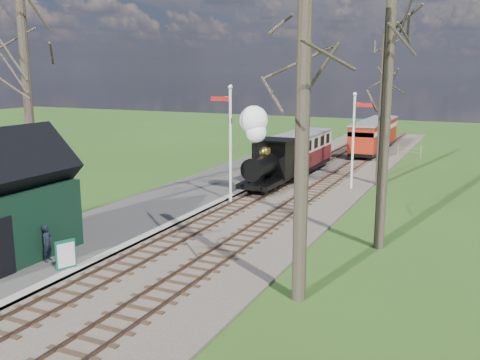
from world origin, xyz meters
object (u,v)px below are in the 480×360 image
Objects in this scene: semaphore_far at (355,134)px; red_carriage_b at (380,132)px; bench at (22,254)px; sign_board at (66,255)px; red_carriage_a at (367,139)px; semaphore_near at (229,136)px; person at (47,243)px; coach at (300,151)px; locomotive at (266,154)px.

semaphore_far is 1.08× the size of red_carriage_b.
sign_board is at bearing 6.91° from bench.
red_carriage_a is 30.09m from sign_board.
semaphore_far is 5.54× the size of sign_board.
red_carriage_a is at bearing -90.00° from red_carriage_b.
semaphore_near is 11.81m from sign_board.
red_carriage_a reaches higher than person.
coach is (0.77, 9.25, -1.99)m from semaphore_near.
bench is 0.97× the size of person.
sign_board is 1.22m from person.
locomotive reaches higher than bench.
sign_board is at bearing -96.52° from red_carriage_b.
semaphore_near is 3.55m from locomotive.
red_carriage_a is (2.61, 15.19, -0.69)m from locomotive.
semaphore_far reaches higher than locomotive.
coach is 20.75m from sign_board.
red_carriage_a is at bearing 98.16° from semaphore_far.
semaphore_near is 24.20m from red_carriage_b.
locomotive is at bearing 84.43° from sign_board.
red_carriage_a is at bearing -20.11° from person.
semaphore_far is 0.73× the size of coach.
coach reaches higher than red_carriage_a.
coach is at bearing 85.25° from semaphore_near.
locomotive reaches higher than red_carriage_a.
red_carriage_b reaches higher than person.
coach reaches higher than person.
semaphore_near reaches higher than red_carriage_b.
semaphore_far is 18.62m from person.
semaphore_near is 1.18× the size of red_carriage_b.
semaphore_near is 4.85× the size of bench.
locomotive is at bearing -147.30° from semaphore_far.
semaphore_near reaches higher than coach.
bench is at bearing 120.02° from person.
red_carriage_a is at bearing 80.24° from locomotive.
red_carriage_b is (2.61, 20.69, -0.69)m from locomotive.
red_carriage_a is 5.12× the size of sign_board.
locomotive is 0.92× the size of red_carriage_b.
person is (-2.60, -20.34, -0.77)m from coach.
person is (-1.83, -11.09, -2.76)m from semaphore_near.
red_carriage_a is 4.12× the size of bench.
semaphore_near is 1.18× the size of red_carriage_a.
bench is (-3.26, -14.83, -1.70)m from locomotive.
semaphore_near is 6.03× the size of sign_board.
bench is 0.93m from person.
locomotive is (0.76, 3.18, -1.38)m from semaphore_near.
red_carriage_b is 5.12× the size of sign_board.
sign_board is (-1.42, -14.61, -1.52)m from locomotive.
locomotive is 20.87m from red_carriage_b.
semaphore_near is 7.91m from semaphore_far.
bench is (-7.64, -17.65, -2.82)m from semaphore_far.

